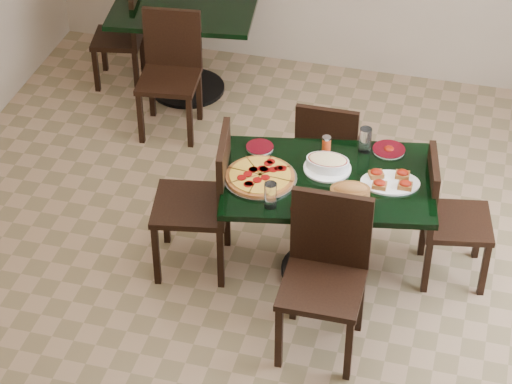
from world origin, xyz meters
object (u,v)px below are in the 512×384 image
(back_chair_near, at_px, (171,66))
(pepperoni_pizza, at_px, (260,176))
(chair_far, at_px, (328,150))
(main_table, at_px, (327,202))
(chair_near, at_px, (326,266))
(chair_right, at_px, (445,213))
(bread_basket, at_px, (350,191))
(bruschetta_platter, at_px, (390,181))
(chair_left, at_px, (205,195))
(back_chair_left, at_px, (126,32))
(lasagna_casserole, at_px, (328,163))
(back_table, at_px, (185,32))

(back_chair_near, distance_m, pepperoni_pizza, 1.84)
(chair_far, bearing_deg, main_table, 99.95)
(chair_near, distance_m, chair_right, 0.95)
(main_table, relative_size, bread_basket, 5.20)
(bruschetta_platter, bearing_deg, chair_right, 12.18)
(chair_left, distance_m, back_chair_left, 2.36)
(lasagna_casserole, bearing_deg, chair_near, -77.91)
(chair_near, height_order, chair_right, chair_near)
(chair_right, bearing_deg, chair_far, 49.76)
(back_chair_left, distance_m, lasagna_casserole, 2.70)
(main_table, bearing_deg, bruschetta_platter, -5.36)
(main_table, bearing_deg, lasagna_casserole, 93.33)
(back_chair_left, distance_m, bread_basket, 2.98)
(chair_far, distance_m, lasagna_casserole, 0.65)
(chair_far, relative_size, bruschetta_platter, 2.23)
(main_table, relative_size, back_chair_near, 1.49)
(chair_near, bearing_deg, back_chair_left, 130.33)
(main_table, bearing_deg, back_table, 117.94)
(chair_right, xyz_separation_m, back_chair_near, (-2.16, 1.19, 0.03))
(chair_left, xyz_separation_m, back_chair_left, (-1.27, 1.99, -0.10))
(main_table, height_order, back_chair_left, back_chair_left)
(back_chair_left, height_order, bread_basket, bread_basket)
(chair_near, distance_m, lasagna_casserole, 0.69)
(chair_right, bearing_deg, back_chair_left, 47.43)
(back_table, bearing_deg, bruschetta_platter, -51.91)
(chair_right, distance_m, chair_left, 1.47)
(back_chair_near, height_order, lasagna_casserole, back_chair_near)
(pepperoni_pizza, distance_m, bruschetta_platter, 0.77)
(main_table, bearing_deg, back_chair_left, 125.99)
(back_chair_near, distance_m, lasagna_casserole, 1.94)
(main_table, distance_m, back_table, 2.40)
(chair_near, bearing_deg, bread_basket, 82.41)
(chair_near, bearing_deg, bruschetta_platter, 65.74)
(chair_right, xyz_separation_m, back_chair_left, (-2.71, 1.70, -0.04))
(back_chair_left, distance_m, pepperoni_pizza, 2.58)
(back_table, bearing_deg, lasagna_casserole, -57.75)
(back_table, bearing_deg, chair_left, -76.15)
(back_table, relative_size, back_chair_left, 1.45)
(pepperoni_pizza, xyz_separation_m, lasagna_casserole, (0.37, 0.20, 0.03))
(chair_far, relative_size, back_chair_left, 1.06)
(chair_near, height_order, chair_left, chair_left)
(pepperoni_pizza, relative_size, lasagna_casserole, 1.53)
(main_table, bearing_deg, chair_far, 89.43)
(pepperoni_pizza, distance_m, lasagna_casserole, 0.42)
(chair_near, height_order, bruschetta_platter, chair_near)
(chair_left, relative_size, pepperoni_pizza, 2.23)
(main_table, relative_size, chair_far, 1.58)
(back_table, height_order, back_chair_left, back_chair_left)
(chair_near, xyz_separation_m, back_chair_left, (-2.11, 2.43, -0.10))
(lasagna_casserole, height_order, bread_basket, bread_basket)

